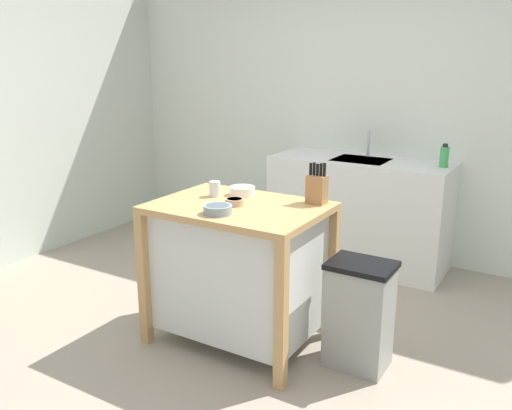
# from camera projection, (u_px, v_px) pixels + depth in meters

# --- Properties ---
(ground_plane) EXTENTS (6.01, 6.01, 0.00)m
(ground_plane) POSITION_uv_depth(u_px,v_px,m) (247.00, 346.00, 3.34)
(ground_plane) COLOR gray
(ground_plane) RESTS_ON ground
(wall_back) EXTENTS (5.01, 0.10, 2.60)m
(wall_back) POSITION_uv_depth(u_px,v_px,m) (371.00, 107.00, 4.68)
(wall_back) COLOR silver
(wall_back) RESTS_ON ground
(wall_left) EXTENTS (0.10, 2.64, 2.60)m
(wall_left) POSITION_uv_depth(u_px,v_px,m) (52.00, 106.00, 4.83)
(wall_left) COLOR beige
(wall_left) RESTS_ON ground
(kitchen_island) EXTENTS (1.01, 0.73, 0.88)m
(kitchen_island) POSITION_uv_depth(u_px,v_px,m) (239.00, 266.00, 3.30)
(kitchen_island) COLOR tan
(kitchen_island) RESTS_ON ground
(knife_block) EXTENTS (0.11, 0.09, 0.25)m
(knife_block) POSITION_uv_depth(u_px,v_px,m) (317.00, 188.00, 3.19)
(knife_block) COLOR #9E7042
(knife_block) RESTS_ON kitchen_island
(bowl_stoneware_deep) EXTENTS (0.16, 0.16, 0.05)m
(bowl_stoneware_deep) POSITION_uv_depth(u_px,v_px,m) (218.00, 209.00, 3.00)
(bowl_stoneware_deep) COLOR gray
(bowl_stoneware_deep) RESTS_ON kitchen_island
(bowl_ceramic_small) EXTENTS (0.11, 0.11, 0.04)m
(bowl_ceramic_small) POSITION_uv_depth(u_px,v_px,m) (234.00, 202.00, 3.17)
(bowl_ceramic_small) COLOR tan
(bowl_ceramic_small) RESTS_ON kitchen_island
(bowl_ceramic_wide) EXTENTS (0.16, 0.16, 0.06)m
(bowl_ceramic_wide) POSITION_uv_depth(u_px,v_px,m) (242.00, 191.00, 3.40)
(bowl_ceramic_wide) COLOR silver
(bowl_ceramic_wide) RESTS_ON kitchen_island
(drinking_cup) EXTENTS (0.07, 0.07, 0.10)m
(drinking_cup) POSITION_uv_depth(u_px,v_px,m) (215.00, 189.00, 3.37)
(drinking_cup) COLOR silver
(drinking_cup) RESTS_ON kitchen_island
(trash_bin) EXTENTS (0.36, 0.28, 0.63)m
(trash_bin) POSITION_uv_depth(u_px,v_px,m) (359.00, 314.00, 3.05)
(trash_bin) COLOR gray
(trash_bin) RESTS_ON ground
(sink_counter) EXTENTS (1.47, 0.60, 0.91)m
(sink_counter) POSITION_uv_depth(u_px,v_px,m) (359.00, 211.00, 4.58)
(sink_counter) COLOR silver
(sink_counter) RESTS_ON ground
(sink_faucet) EXTENTS (0.02, 0.02, 0.22)m
(sink_faucet) POSITION_uv_depth(u_px,v_px,m) (368.00, 144.00, 4.55)
(sink_faucet) COLOR #B7BCC1
(sink_faucet) RESTS_ON sink_counter
(bottle_hand_soap) EXTENTS (0.07, 0.07, 0.18)m
(bottle_hand_soap) POSITION_uv_depth(u_px,v_px,m) (444.00, 156.00, 4.12)
(bottle_hand_soap) COLOR green
(bottle_hand_soap) RESTS_ON sink_counter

